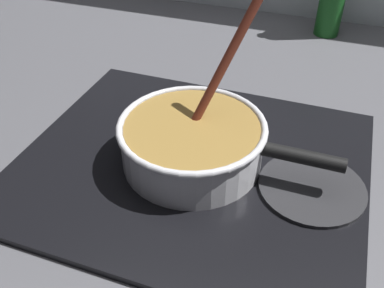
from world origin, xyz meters
name	(u,v)px	position (x,y,z in m)	size (l,w,h in m)	color
ground	(193,198)	(0.00, 0.00, -0.02)	(2.40, 1.60, 0.04)	#4C4C51
hob_plate	(192,164)	(-0.02, 0.05, 0.01)	(0.56, 0.48, 0.01)	black
burner_ring	(192,159)	(-0.02, 0.05, 0.02)	(0.18, 0.18, 0.01)	#592D0C
spare_burner	(312,187)	(0.18, 0.05, 0.01)	(0.16, 0.16, 0.01)	#262628
cooking_pan	(193,141)	(-0.02, 0.05, 0.05)	(0.35, 0.24, 0.32)	silver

